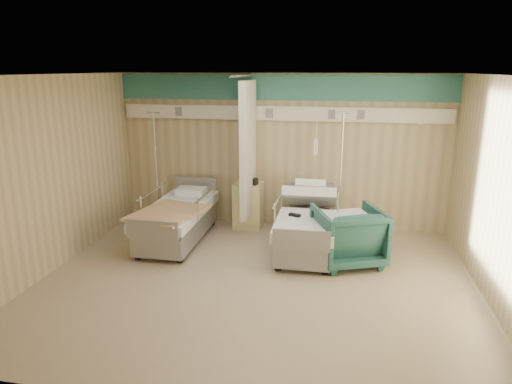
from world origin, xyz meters
TOP-DOWN VIEW (x-y plane):
  - ground at (0.00, 0.00)m, footprint 6.00×5.00m
  - room_walls at (-0.03, 0.25)m, footprint 6.04×5.04m
  - bed_right at (0.60, 1.30)m, footprint 1.00×2.16m
  - bed_left at (-1.60, 1.30)m, footprint 1.00×2.16m
  - bedside_cabinet at (-0.55, 2.20)m, footprint 0.50×0.48m
  - visitor_armchair at (1.25, 0.89)m, footprint 1.23×1.24m
  - waffle_blanket at (1.22, 0.86)m, footprint 0.84×0.80m
  - iv_stand_right at (1.10, 2.04)m, footprint 0.39×0.39m
  - iv_stand_left at (-2.28, 2.12)m, footprint 0.38×0.38m
  - call_remote at (0.42, 1.10)m, footprint 0.20×0.14m
  - tan_blanket at (-1.58, 0.84)m, footprint 1.17×1.36m
  - toiletry_bag at (-0.47, 2.11)m, footprint 0.24×0.18m
  - white_cup at (-0.66, 2.26)m, footprint 0.08×0.08m

SIDE VIEW (x-z plane):
  - ground at x=0.00m, z-range 0.00..0.00m
  - bed_right at x=0.60m, z-range 0.00..0.63m
  - bed_left at x=-1.60m, z-range 0.00..0.63m
  - bedside_cabinet at x=-0.55m, z-range 0.00..0.85m
  - iv_stand_left at x=-2.28m, z-range -0.62..1.49m
  - visitor_armchair at x=1.25m, z-range 0.00..0.88m
  - iv_stand_right at x=1.10m, z-range -0.64..1.54m
  - call_remote at x=0.42m, z-range 0.63..0.67m
  - tan_blanket at x=-1.58m, z-range 0.63..0.67m
  - white_cup at x=-0.66m, z-range 0.85..0.97m
  - toiletry_bag at x=-0.47m, z-range 0.85..0.97m
  - waffle_blanket at x=1.22m, z-range 0.88..0.95m
  - room_walls at x=-0.03m, z-range 0.45..3.27m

